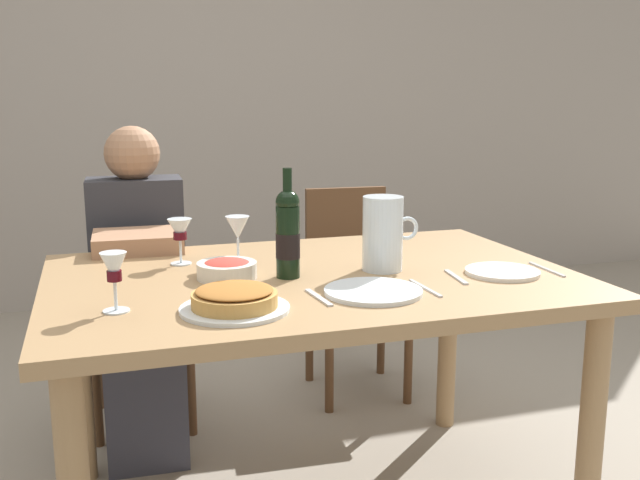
{
  "coord_description": "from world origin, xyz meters",
  "views": [
    {
      "loc": [
        -0.59,
        -1.93,
        1.28
      ],
      "look_at": [
        0.05,
        0.1,
        0.84
      ],
      "focal_mm": 40.31,
      "sensor_mm": 36.0,
      "label": 1
    }
  ],
  "objects_px": {
    "wine_glass_centre": "(180,232)",
    "chair_left": "(139,294)",
    "baked_tart": "(235,300)",
    "dinner_plate_left_setting": "(373,291)",
    "wine_glass_left_diner": "(238,229)",
    "dinner_plate_right_setting": "(502,272)",
    "salad_bowl": "(227,269)",
    "chair_right": "(352,276)",
    "dining_table": "(313,305)",
    "wine_bottle": "(288,233)",
    "water_pitcher": "(383,238)",
    "wine_glass_right_diner": "(114,271)",
    "diner_left": "(139,280)"
  },
  "relations": [
    {
      "from": "dining_table",
      "to": "baked_tart",
      "type": "relative_size",
      "value": 5.61
    },
    {
      "from": "wine_bottle",
      "to": "water_pitcher",
      "type": "distance_m",
      "value": 0.29
    },
    {
      "from": "dinner_plate_right_setting",
      "to": "chair_left",
      "type": "bearing_deg",
      "value": 132.83
    },
    {
      "from": "wine_glass_left_diner",
      "to": "chair_left",
      "type": "xyz_separation_m",
      "value": [
        -0.27,
        0.7,
        -0.37
      ]
    },
    {
      "from": "chair_left",
      "to": "chair_right",
      "type": "distance_m",
      "value": 0.9
    },
    {
      "from": "baked_tart",
      "to": "dinner_plate_left_setting",
      "type": "distance_m",
      "value": 0.38
    },
    {
      "from": "salad_bowl",
      "to": "dinner_plate_left_setting",
      "type": "distance_m",
      "value": 0.43
    },
    {
      "from": "wine_glass_centre",
      "to": "diner_left",
      "type": "relative_size",
      "value": 0.12
    },
    {
      "from": "dinner_plate_left_setting",
      "to": "wine_bottle",
      "type": "bearing_deg",
      "value": 125.86
    },
    {
      "from": "baked_tart",
      "to": "dinner_plate_left_setting",
      "type": "xyz_separation_m",
      "value": [
        0.37,
        0.04,
        -0.02
      ]
    },
    {
      "from": "wine_glass_right_diner",
      "to": "chair_left",
      "type": "xyz_separation_m",
      "value": [
        0.11,
        1.09,
        -0.37
      ]
    },
    {
      "from": "wine_glass_left_diner",
      "to": "chair_right",
      "type": "bearing_deg",
      "value": 48.31
    },
    {
      "from": "baked_tart",
      "to": "diner_left",
      "type": "xyz_separation_m",
      "value": [
        -0.17,
        0.94,
        -0.17
      ]
    },
    {
      "from": "dinner_plate_right_setting",
      "to": "wine_glass_centre",
      "type": "bearing_deg",
      "value": 155.17
    },
    {
      "from": "wine_glass_right_diner",
      "to": "wine_glass_centre",
      "type": "xyz_separation_m",
      "value": [
        0.21,
        0.45,
        -0.0
      ]
    },
    {
      "from": "dining_table",
      "to": "salad_bowl",
      "type": "relative_size",
      "value": 8.82
    },
    {
      "from": "wine_glass_left_diner",
      "to": "dinner_plate_right_setting",
      "type": "xyz_separation_m",
      "value": [
        0.71,
        -0.35,
        -0.1
      ]
    },
    {
      "from": "dinner_plate_right_setting",
      "to": "wine_glass_left_diner",
      "type": "bearing_deg",
      "value": 153.59
    },
    {
      "from": "wine_bottle",
      "to": "dinner_plate_left_setting",
      "type": "height_order",
      "value": "wine_bottle"
    },
    {
      "from": "wine_bottle",
      "to": "dinner_plate_right_setting",
      "type": "bearing_deg",
      "value": -14.08
    },
    {
      "from": "salad_bowl",
      "to": "dinner_plate_left_setting",
      "type": "relative_size",
      "value": 0.65
    },
    {
      "from": "wine_glass_left_diner",
      "to": "chair_right",
      "type": "height_order",
      "value": "wine_glass_left_diner"
    },
    {
      "from": "water_pitcher",
      "to": "chair_left",
      "type": "relative_size",
      "value": 0.25
    },
    {
      "from": "wine_bottle",
      "to": "water_pitcher",
      "type": "relative_size",
      "value": 1.42
    },
    {
      "from": "wine_glass_centre",
      "to": "wine_bottle",
      "type": "bearing_deg",
      "value": -43.0
    },
    {
      "from": "dinner_plate_right_setting",
      "to": "chair_right",
      "type": "relative_size",
      "value": 0.25
    },
    {
      "from": "salad_bowl",
      "to": "chair_left",
      "type": "height_order",
      "value": "chair_left"
    },
    {
      "from": "dining_table",
      "to": "dinner_plate_right_setting",
      "type": "xyz_separation_m",
      "value": [
        0.53,
        -0.16,
        0.1
      ]
    },
    {
      "from": "dining_table",
      "to": "wine_glass_right_diner",
      "type": "distance_m",
      "value": 0.62
    },
    {
      "from": "wine_glass_centre",
      "to": "chair_left",
      "type": "height_order",
      "value": "wine_glass_centre"
    },
    {
      "from": "water_pitcher",
      "to": "diner_left",
      "type": "bearing_deg",
      "value": 135.12
    },
    {
      "from": "wine_bottle",
      "to": "water_pitcher",
      "type": "xyz_separation_m",
      "value": [
        0.29,
        -0.0,
        -0.03
      ]
    },
    {
      "from": "chair_left",
      "to": "baked_tart",
      "type": "bearing_deg",
      "value": 100.23
    },
    {
      "from": "water_pitcher",
      "to": "wine_glass_centre",
      "type": "relative_size",
      "value": 1.56
    },
    {
      "from": "wine_bottle",
      "to": "diner_left",
      "type": "distance_m",
      "value": 0.81
    },
    {
      "from": "wine_glass_left_diner",
      "to": "wine_glass_right_diner",
      "type": "distance_m",
      "value": 0.54
    },
    {
      "from": "wine_bottle",
      "to": "dinner_plate_left_setting",
      "type": "bearing_deg",
      "value": -54.14
    },
    {
      "from": "wine_bottle",
      "to": "wine_glass_right_diner",
      "type": "relative_size",
      "value": 2.14
    },
    {
      "from": "baked_tart",
      "to": "dinner_plate_left_setting",
      "type": "relative_size",
      "value": 1.03
    },
    {
      "from": "wine_glass_left_diner",
      "to": "dinner_plate_right_setting",
      "type": "height_order",
      "value": "wine_glass_left_diner"
    },
    {
      "from": "wine_glass_left_diner",
      "to": "diner_left",
      "type": "relative_size",
      "value": 0.13
    },
    {
      "from": "dining_table",
      "to": "wine_glass_right_diner",
      "type": "height_order",
      "value": "wine_glass_right_diner"
    },
    {
      "from": "dining_table",
      "to": "chair_right",
      "type": "bearing_deg",
      "value": 63.27
    },
    {
      "from": "chair_right",
      "to": "water_pitcher",
      "type": "bearing_deg",
      "value": 78.26
    },
    {
      "from": "wine_glass_right_diner",
      "to": "wine_bottle",
      "type": "bearing_deg",
      "value": 21.97
    },
    {
      "from": "dining_table",
      "to": "chair_right",
      "type": "xyz_separation_m",
      "value": [
        0.45,
        0.9,
        -0.17
      ]
    },
    {
      "from": "salad_bowl",
      "to": "chair_right",
      "type": "height_order",
      "value": "chair_right"
    },
    {
      "from": "wine_bottle",
      "to": "wine_glass_left_diner",
      "type": "bearing_deg",
      "value": 117.54
    },
    {
      "from": "dining_table",
      "to": "salad_bowl",
      "type": "xyz_separation_m",
      "value": [
        -0.24,
        0.03,
        0.12
      ]
    },
    {
      "from": "baked_tart",
      "to": "dinner_plate_right_setting",
      "type": "height_order",
      "value": "baked_tart"
    }
  ]
}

